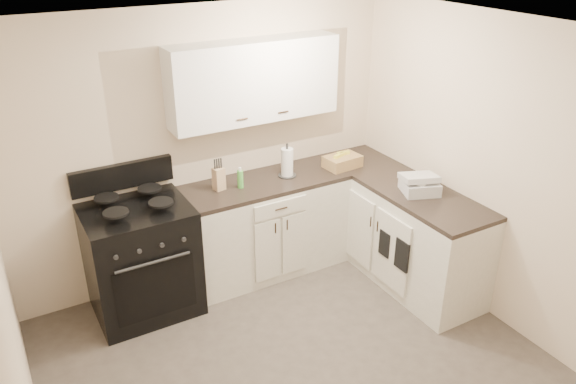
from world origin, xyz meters
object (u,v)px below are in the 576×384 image
paper_towel (287,162)px  countertop_grill (420,187)px  stove (142,262)px  wicker_basket (342,161)px  knife_block (219,179)px

paper_towel → countertop_grill: bearing=-46.7°
stove → wicker_basket: bearing=-1.6°
paper_towel → wicker_basket: size_ratio=0.80×
stove → wicker_basket: wicker_basket is taller
knife_block → countertop_grill: size_ratio=0.68×
countertop_grill → stove: bearing=-179.1°
knife_block → countertop_grill: 1.77m
wicker_basket → stove: bearing=178.4°
stove → paper_towel: (1.45, 0.02, 0.62)m
paper_towel → countertop_grill: paper_towel is taller
wicker_basket → countertop_grill: size_ratio=1.14×
paper_towel → countertop_grill: 1.22m
wicker_basket → countertop_grill: 0.85m
stove → wicker_basket: (2.02, -0.06, 0.54)m
stove → countertop_grill: (2.28, -0.86, 0.53)m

